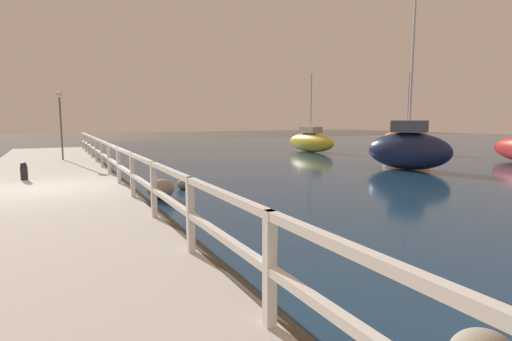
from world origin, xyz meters
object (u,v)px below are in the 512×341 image
object	(u,v)px
dock_lamp	(60,107)
sailboat_navy	(408,149)
sailboat_orange	(406,140)
sailboat_yellow	(310,141)
mooring_bollard	(24,171)

from	to	relation	value
dock_lamp	sailboat_navy	xyz separation A→B (m)	(13.17, -8.69, -1.81)
sailboat_orange	sailboat_yellow	size ratio (longest dim) A/B	0.99
mooring_bollard	dock_lamp	bearing A→B (deg)	79.59
sailboat_orange	sailboat_navy	bearing A→B (deg)	-160.97
dock_lamp	sailboat_navy	bearing A→B (deg)	-33.42
dock_lamp	sailboat_yellow	world-z (taller)	sailboat_yellow
mooring_bollard	sailboat_yellow	world-z (taller)	sailboat_yellow
mooring_bollard	sailboat_navy	world-z (taller)	sailboat_navy
dock_lamp	sailboat_yellow	bearing A→B (deg)	5.12
mooring_bollard	sailboat_navy	xyz separation A→B (m)	(14.39, -2.05, 0.37)
sailboat_navy	dock_lamp	bearing A→B (deg)	126.65
mooring_bollard	sailboat_orange	bearing A→B (deg)	11.63
sailboat_yellow	sailboat_navy	bearing A→B (deg)	-100.57
mooring_bollard	sailboat_orange	size ratio (longest dim) A/B	0.11
sailboat_orange	sailboat_navy	size ratio (longest dim) A/B	0.59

